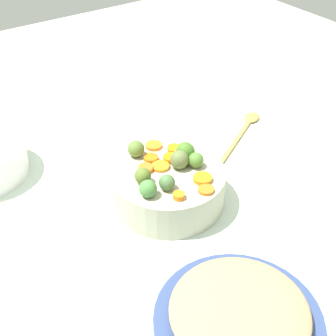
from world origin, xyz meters
name	(u,v)px	position (x,y,z in m)	size (l,w,h in m)	color
tabletop	(168,193)	(0.00, 0.00, 0.01)	(2.40, 2.40, 0.02)	silver
serving_bowl_carrots	(168,187)	(-0.02, -0.03, 0.06)	(0.25, 0.25, 0.08)	#B5B397
stuffing_mound	(240,311)	(-0.16, -0.41, 0.15)	(0.20, 0.20, 0.03)	tan
carrot_slice_0	(206,190)	(0.01, -0.13, 0.11)	(0.03, 0.03, 0.01)	orange
carrot_slice_1	(179,196)	(-0.05, -0.12, 0.11)	(0.02, 0.02, 0.01)	orange
carrot_slice_2	(203,179)	(0.02, -0.10, 0.11)	(0.04, 0.04, 0.01)	orange
carrot_slice_3	(151,158)	(-0.03, 0.03, 0.11)	(0.03, 0.03, 0.01)	orange
carrot_slice_4	(160,166)	(-0.03, -0.01, 0.11)	(0.04, 0.04, 0.01)	orange
carrot_slice_5	(174,149)	(0.04, 0.03, 0.11)	(0.03, 0.03, 0.01)	orange
carrot_slice_6	(154,146)	(0.01, 0.06, 0.11)	(0.04, 0.04, 0.01)	orange
carrot_slice_7	(146,169)	(-0.06, 0.00, 0.11)	(0.03, 0.03, 0.01)	orange
carrot_slice_8	(170,158)	(0.01, 0.00, 0.11)	(0.03, 0.03, 0.01)	orange
brussels_sprout_0	(196,160)	(0.04, -0.05, 0.12)	(0.03, 0.03, 0.03)	#517E30
brussels_sprout_1	(148,189)	(-0.10, -0.07, 0.12)	(0.04, 0.04, 0.04)	#4A843E
brussels_sprout_2	(179,160)	(0.01, -0.03, 0.12)	(0.04, 0.04, 0.04)	#5F6E3B
brussels_sprout_3	(136,149)	(-0.05, 0.06, 0.12)	(0.04, 0.04, 0.04)	#5A7730
brussels_sprout_4	(167,182)	(-0.06, -0.08, 0.12)	(0.03, 0.03, 0.03)	#4C713E
brussels_sprout_5	(143,176)	(-0.08, -0.03, 0.12)	(0.04, 0.04, 0.04)	#566D28
brussels_sprout_6	(185,152)	(0.04, -0.02, 0.12)	(0.04, 0.04, 0.04)	#447324
wooden_spoon	(244,128)	(0.32, 0.09, 0.03)	(0.28, 0.17, 0.01)	#AF8D44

